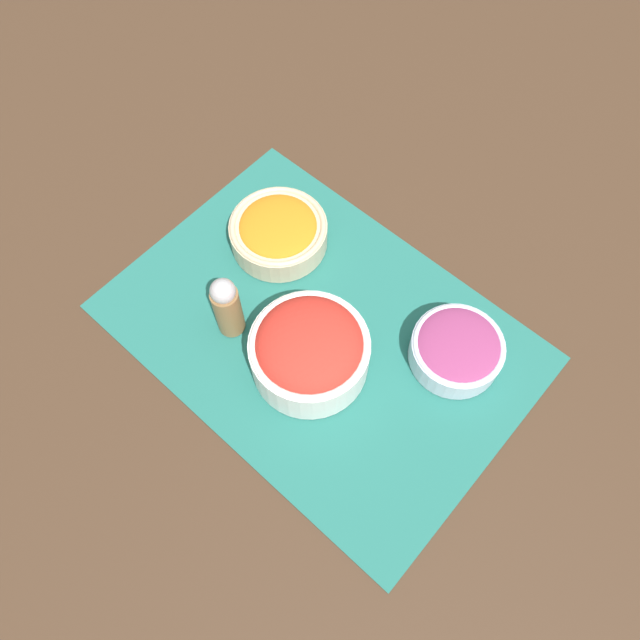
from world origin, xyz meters
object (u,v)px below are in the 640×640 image
at_px(tomato_bowl, 309,350).
at_px(pepper_shaker, 227,306).
at_px(onion_bowl, 457,349).
at_px(carrot_bowl, 278,231).

bearing_deg(tomato_bowl, pepper_shaker, 13.54).
bearing_deg(onion_bowl, pepper_shaker, 32.82).
distance_m(carrot_bowl, onion_bowl, 0.28).
bearing_deg(carrot_bowl, pepper_shaker, 107.97).
bearing_deg(pepper_shaker, carrot_bowl, -72.03).
bearing_deg(tomato_bowl, carrot_bowl, -34.91).
height_order(carrot_bowl, onion_bowl, carrot_bowl).
height_order(carrot_bowl, pepper_shaker, pepper_shaker).
xyz_separation_m(carrot_bowl, onion_bowl, (-0.28, -0.02, -0.00)).
xyz_separation_m(tomato_bowl, carrot_bowl, (0.15, -0.11, -0.02)).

